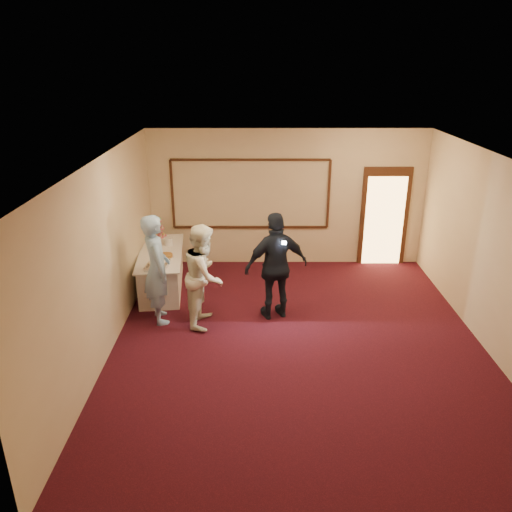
# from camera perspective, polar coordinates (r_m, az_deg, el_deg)

# --- Properties ---
(floor) EXTENTS (7.00, 7.00, 0.00)m
(floor) POSITION_cam_1_polar(r_m,az_deg,el_deg) (8.34, 4.78, -9.85)
(floor) COLOR black
(floor) RESTS_ON ground
(room_walls) EXTENTS (6.04, 7.04, 3.02)m
(room_walls) POSITION_cam_1_polar(r_m,az_deg,el_deg) (7.48, 5.26, 3.48)
(room_walls) COLOR beige
(room_walls) RESTS_ON floor
(wall_molding) EXTENTS (3.45, 0.04, 1.55)m
(wall_molding) POSITION_cam_1_polar(r_m,az_deg,el_deg) (10.90, -0.63, 7.07)
(wall_molding) COLOR #301F0E
(wall_molding) RESTS_ON room_walls
(doorway) EXTENTS (1.05, 0.07, 2.20)m
(doorway) POSITION_cam_1_polar(r_m,az_deg,el_deg) (11.39, 14.43, 4.30)
(doorway) COLOR #301F0E
(doorway) RESTS_ON floor
(buffet_table) EXTENTS (1.06, 2.23, 0.77)m
(buffet_table) POSITION_cam_1_polar(r_m,az_deg,el_deg) (10.21, -10.72, -1.56)
(buffet_table) COLOR white
(buffet_table) RESTS_ON floor
(pavlova_tray) EXTENTS (0.41, 0.56, 0.19)m
(pavlova_tray) POSITION_cam_1_polar(r_m,az_deg,el_deg) (9.32, -11.23, -0.81)
(pavlova_tray) COLOR #AAADB1
(pavlova_tray) RESTS_ON buffet_table
(cupcake_stand) EXTENTS (0.32, 0.32, 0.47)m
(cupcake_stand) POSITION_cam_1_polar(r_m,az_deg,el_deg) (10.92, -11.07, 3.06)
(cupcake_stand) COLOR #D95A6E
(cupcake_stand) RESTS_ON buffet_table
(plate_stack_a) EXTENTS (0.18, 0.18, 0.15)m
(plate_stack_a) POSITION_cam_1_polar(r_m,az_deg,el_deg) (10.18, -11.48, 1.09)
(plate_stack_a) COLOR white
(plate_stack_a) RESTS_ON buffet_table
(plate_stack_b) EXTENTS (0.19, 0.19, 0.16)m
(plate_stack_b) POSITION_cam_1_polar(r_m,az_deg,el_deg) (10.40, -9.96, 1.68)
(plate_stack_b) COLOR white
(plate_stack_b) RESTS_ON buffet_table
(tart) EXTENTS (0.31, 0.31, 0.06)m
(tart) POSITION_cam_1_polar(r_m,az_deg,el_deg) (9.78, -10.27, 0.01)
(tart) COLOR white
(tart) RESTS_ON buffet_table
(man) EXTENTS (0.69, 0.83, 1.95)m
(man) POSITION_cam_1_polar(r_m,az_deg,el_deg) (8.74, -11.25, -1.48)
(man) COLOR #89B5E9
(man) RESTS_ON floor
(woman) EXTENTS (0.77, 0.94, 1.80)m
(woman) POSITION_cam_1_polar(r_m,az_deg,el_deg) (8.56, -5.92, -2.19)
(woman) COLOR silver
(woman) RESTS_ON floor
(guest) EXTENTS (1.23, 0.80, 1.94)m
(guest) POSITION_cam_1_polar(r_m,az_deg,el_deg) (8.70, 2.34, -1.19)
(guest) COLOR black
(guest) RESTS_ON floor
(camera_flash) EXTENTS (0.08, 0.05, 0.05)m
(camera_flash) POSITION_cam_1_polar(r_m,az_deg,el_deg) (8.33, 3.23, 1.51)
(camera_flash) COLOR white
(camera_flash) RESTS_ON guest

